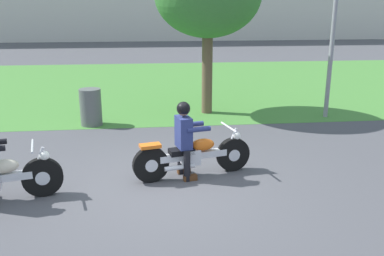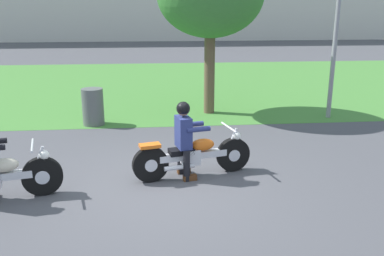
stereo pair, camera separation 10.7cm
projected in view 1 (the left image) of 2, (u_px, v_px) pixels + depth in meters
name	position (u px, v px, depth m)	size (l,w,h in m)	color
ground	(162.00, 185.00, 7.25)	(120.00, 120.00, 0.00)	#4C4C51
grass_verge	(152.00, 84.00, 16.37)	(60.00, 12.00, 0.01)	#478438
motorcycle_lead	(194.00, 156.00, 7.54)	(2.18, 0.80, 0.88)	black
rider_lead	(185.00, 134.00, 7.37)	(0.62, 0.55, 1.40)	black
trash_can	(91.00, 107.00, 10.73)	(0.55, 0.55, 0.95)	#595E5B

